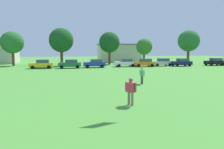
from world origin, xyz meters
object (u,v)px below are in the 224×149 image
Objects in this scene: adult_bystander at (131,89)px; tree_right at (144,47)px; parked_car_green_1 at (70,64)px; tree_center_left at (61,40)px; parked_car_blue_2 at (95,63)px; parked_car_orange_4 at (144,63)px; parked_car_white_3 at (125,63)px; parked_car_yellow_0 at (42,64)px; tree_center_right at (109,42)px; tree_left at (12,43)px; bystander_midfield at (142,74)px; parked_car_black_7 at (215,62)px; parked_car_navy_6 at (182,62)px; tree_far_right at (189,41)px; parked_car_silver_5 at (162,62)px.

adult_bystander is 0.28× the size of tree_right.
parked_car_green_1 is 0.52× the size of tree_center_left.
parked_car_blue_2 is 10.45m from parked_car_orange_4.
parked_car_yellow_0 is at bearing 1.29° from parked_car_white_3.
tree_center_right is at bearing 130.75° from adult_bystander.
tree_left is 10.60m from tree_center_left.
parked_car_yellow_0 is at bearing 28.59° from bystander_midfield.
tree_right is (13.78, 8.64, 3.45)m from parked_car_blue_2.
bystander_midfield is at bearing 96.16° from parked_car_blue_2.
parked_car_white_3 and parked_car_black_7 have the same top height.
parked_car_yellow_0 is 1.00× the size of parked_car_navy_6.
tree_far_right reaches higher than tree_right.
parked_car_white_3 is 1.00× the size of parked_car_silver_5.
parked_car_blue_2 is at bearing 4.08° from bystander_midfield.
parked_car_white_3 is 9.34m from tree_center_right.
parked_car_blue_2 is 0.57× the size of tree_left.
tree_center_right is (-22.45, 9.15, 4.44)m from parked_car_black_7.
parked_car_blue_2 is at bearing -43.42° from tree_center_left.
bystander_midfield reaches higher than parked_car_silver_5.
parked_car_orange_4 and parked_car_silver_5 have the same top height.
tree_center_left is at bearing -10.02° from tree_left.
parked_car_silver_5 is at bearing -32.80° from bystander_midfield.
tree_center_left is 11.57m from tree_center_right.
parked_car_blue_2 is 26.99m from tree_far_right.
parked_car_orange_4 and parked_car_black_7 have the same top height.
parked_car_silver_5 is at bearing -179.28° from parked_car_white_3.
tree_left is at bearing -13.54° from parked_car_navy_6.
parked_car_white_3 is 12.44m from parked_car_navy_6.
tree_center_right reaches higher than tree_left.
bystander_midfield is 20.76m from parked_car_blue_2.
parked_car_white_3 is at bearing -17.58° from tree_left.
parked_car_green_1 is 11.38m from parked_car_white_3.
bystander_midfield is at bearing 68.17° from parked_car_orange_4.
bystander_midfield is at bearing 78.67° from parked_car_white_3.
tree_center_left is at bearing -121.13° from parked_car_yellow_0.
tree_center_left is at bearing -75.45° from parked_car_green_1.
tree_left is at bearing -12.94° from parked_car_silver_5.
tree_left is (-12.11, 8.32, 4.23)m from parked_car_green_1.
adult_bystander reaches higher than parked_car_green_1.
parked_car_orange_4 is 8.43m from parked_car_navy_6.
parked_car_blue_2 is at bearing -118.81° from tree_center_right.
tree_center_right is (-5.69, 8.76, 4.44)m from parked_car_orange_4.
parked_car_silver_5 is 1.00× the size of parked_car_black_7.
parked_car_green_1 is 8.20m from tree_center_left.
parked_car_navy_6 is 1.00× the size of parked_car_black_7.
tree_far_right is at bearing -5.92° from tree_right.
tree_center_right is at bearing -77.86° from parked_car_white_3.
parked_car_green_1 is 1.00× the size of parked_car_silver_5.
parked_car_black_7 is (24.97, 20.14, -0.19)m from bystander_midfield.
tree_far_right reaches higher than parked_car_blue_2.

